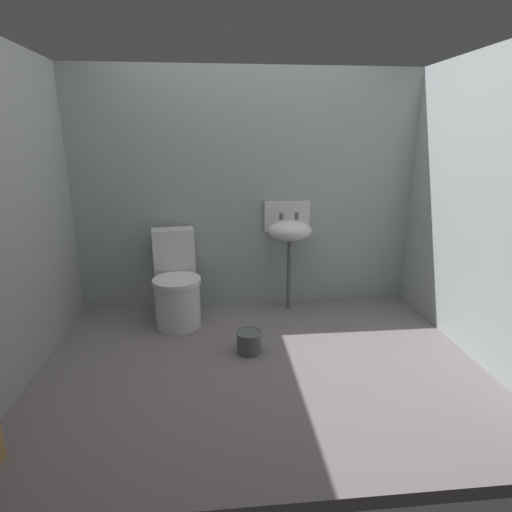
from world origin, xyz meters
The scene contains 7 objects.
ground_plane centered at (0.00, 0.00, -0.04)m, with size 3.49×2.49×0.08m, color slate.
wall_back centered at (0.00, 1.09, 1.07)m, with size 3.49×0.10×2.14m, color #909D99.
wall_left centered at (-1.60, 0.10, 1.07)m, with size 0.10×2.29×2.14m, color #94989A.
wall_right centered at (1.60, 0.10, 1.07)m, with size 0.10×2.29×2.14m, color #959D9F.
toilet_near_wall centered at (-0.64, 0.69, 0.32)m, with size 0.46×0.64×0.78m.
sink centered at (0.36, 0.88, 0.75)m, with size 0.42×0.35×0.99m.
bucket centered at (-0.07, 0.09, 0.09)m, with size 0.20×0.20×0.17m.
Camera 1 is at (-0.28, -2.64, 1.56)m, focal length 28.57 mm.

